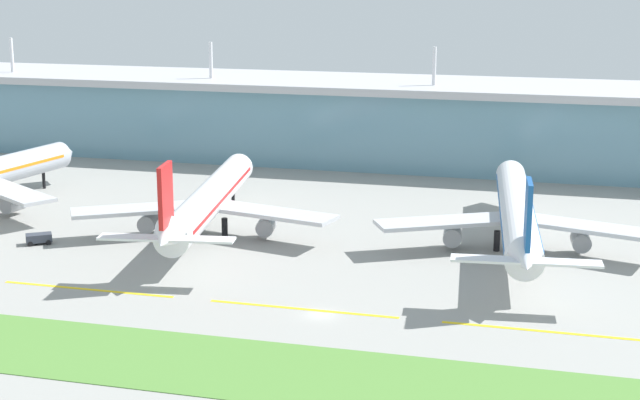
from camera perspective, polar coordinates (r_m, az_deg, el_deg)
The scene contains 9 objects.
ground_plane at distance 138.69m, azimuth 0.01°, elevation -6.70°, with size 600.00×600.00×0.00m, color gray.
terminal_building at distance 240.81m, azimuth 6.77°, elevation 4.47°, with size 288.00×34.00×29.24m.
airliner_near_middle at distance 178.12m, azimuth -6.52°, elevation -0.02°, with size 48.23×66.64×18.90m.
airliner_far_middle at distance 171.27m, azimuth 11.38°, elevation -0.75°, with size 48.52×71.66×18.90m.
taxiway_stripe_mid_west at distance 153.22m, azimuth -13.38°, elevation -5.08°, with size 28.00×0.70×0.04m, color yellow.
taxiway_stripe_centre at distance 140.85m, azimuth -1.01°, elevation -6.37°, with size 28.00×0.70×0.04m, color yellow.
taxiway_stripe_mid_east at distance 136.06m, azimuth 13.02°, elevation -7.47°, with size 28.00×0.70×0.04m, color yellow.
grass_verge at distance 120.28m, azimuth -2.56°, elevation -9.97°, with size 300.00×18.00×0.10m, color #518438.
pushback_tug at distance 179.41m, azimuth -16.06°, elevation -2.14°, with size 4.99×4.44×1.85m.
Camera 1 is at (33.49, -125.70, 48.08)m, focal length 54.95 mm.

